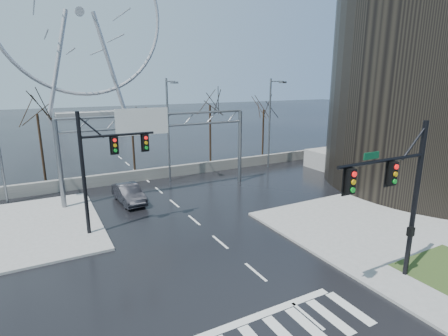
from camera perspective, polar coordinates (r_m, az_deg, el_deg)
ground at (r=19.20m, az=5.19°, el=-16.56°), size 260.00×260.00×0.00m
sidewalk_right_ext at (r=26.69m, az=21.07°, el=-8.21°), size 12.00×10.00×0.15m
sidewalk_far at (r=27.48m, az=-30.36°, el=-8.61°), size 10.00×12.00×0.15m
tower_podium at (r=44.88m, az=31.32°, el=0.73°), size 22.00×18.00×2.00m
barrier_wall at (r=36.12m, az=-12.61°, el=-1.06°), size 52.00×0.50×1.10m
signal_mast_near at (r=18.04m, az=26.76°, el=-3.22°), size 5.52×0.41×8.00m
signal_mast_far at (r=23.41m, az=-19.39°, el=1.09°), size 4.72×0.41×8.00m
sign_gantry at (r=30.33m, az=-11.09°, el=5.12°), size 16.36×0.40×7.60m
streetlight_mid at (r=33.99m, az=-8.96°, el=7.35°), size 0.50×2.55×10.00m
streetlight_right at (r=39.64m, az=7.76°, el=8.33°), size 0.50×2.55×10.00m
tree_left at (r=37.35m, az=-28.08°, el=6.61°), size 3.75×3.75×7.50m
tree_center at (r=39.55m, az=-14.81°, el=6.94°), size 3.25×3.25×6.50m
tree_right at (r=41.58m, az=-2.30°, el=9.17°), size 3.90×3.90×7.80m
tree_far_right at (r=46.15m, az=6.47°, el=8.58°), size 3.40×3.40×6.80m
ferris_wheel at (r=110.81m, az=-22.42°, el=21.58°), size 45.00×6.00×50.91m
car at (r=29.75m, az=-15.28°, el=-4.06°), size 1.94×4.74×1.53m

